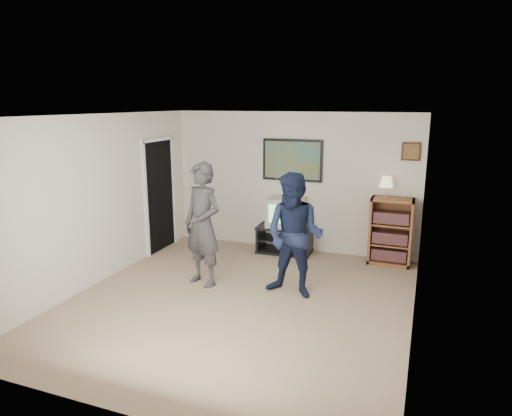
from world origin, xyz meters
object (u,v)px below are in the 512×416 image
Objects in this scene: crt_television at (286,212)px; person_short at (294,236)px; bookshelf at (391,231)px; person_tall at (202,225)px; media_stand at (285,239)px.

person_short is (0.65, -1.75, 0.12)m from crt_television.
bookshelf is 3.17m from person_tall.
media_stand is 1.60× the size of crt_television.
person_short is at bearing -68.38° from crt_television.
media_stand is 0.51m from crt_television.
crt_television is at bearing 116.87° from person_short.
bookshelf reaches higher than crt_television.
person_short is at bearing 22.38° from person_tall.
media_stand is at bearing 117.49° from person_short.
bookshelf reaches higher than media_stand.
crt_television is 1.81m from bookshelf.
bookshelf is 0.62× the size of person_tall.
person_tall is (-2.52, -1.88, 0.35)m from bookshelf.
bookshelf is 2.16m from person_short.
person_tall is (-0.70, -1.83, 0.67)m from media_stand.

